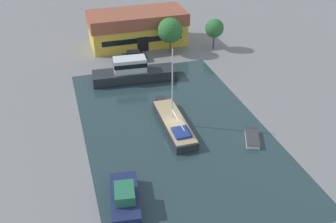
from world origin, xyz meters
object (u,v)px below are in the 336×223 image
at_px(quay_tree_by_water, 214,28).
at_px(motor_cruiser, 133,72).
at_px(quay_tree_near_building, 170,30).
at_px(sailboat_moored, 174,123).
at_px(small_dinghy, 252,138).
at_px(warehouse_building, 137,28).
at_px(parked_car, 134,56).
at_px(cabin_boat, 125,198).

distance_m(quay_tree_by_water, motor_cruiser, 19.71).
relative_size(quay_tree_near_building, quay_tree_by_water, 1.15).
height_order(sailboat_moored, small_dinghy, sailboat_moored).
xyz_separation_m(sailboat_moored, small_dinghy, (8.54, -5.76, -0.34)).
bearing_deg(sailboat_moored, warehouse_building, 86.22).
distance_m(warehouse_building, parked_car, 8.41).
xyz_separation_m(quay_tree_by_water, cabin_boat, (-24.52, -35.01, -3.13)).
distance_m(quay_tree_by_water, cabin_boat, 42.85).
bearing_deg(motor_cruiser, small_dinghy, -148.30).
distance_m(quay_tree_by_water, parked_car, 16.16).
bearing_deg(small_dinghy, motor_cruiser, -39.54).
relative_size(sailboat_moored, cabin_boat, 1.76).
xyz_separation_m(warehouse_building, sailboat_moored, (-2.24, -29.97, -2.59)).
relative_size(warehouse_building, sailboat_moored, 1.50).
bearing_deg(cabin_boat, quay_tree_near_building, 74.21).
height_order(quay_tree_near_building, parked_car, quay_tree_near_building).
distance_m(parked_car, cabin_boat, 35.18).
xyz_separation_m(warehouse_building, quay_tree_by_water, (13.31, -6.75, 0.82)).
bearing_deg(small_dinghy, parked_car, -49.40).
xyz_separation_m(parked_car, small_dinghy, (8.80, -28.06, -0.57)).
relative_size(quay_tree_by_water, motor_cruiser, 0.42).
xyz_separation_m(motor_cruiser, cabin_boat, (-6.87, -26.65, -0.48)).
distance_m(quay_tree_near_building, parked_car, 8.11).
bearing_deg(warehouse_building, quay_tree_by_water, -27.14).
bearing_deg(small_dinghy, cabin_boat, 42.20).
bearing_deg(quay_tree_near_building, quay_tree_by_water, -2.06).
relative_size(quay_tree_near_building, parked_car, 1.43).
bearing_deg(parked_car, sailboat_moored, 9.70).
distance_m(parked_car, small_dinghy, 29.41).
relative_size(quay_tree_by_water, cabin_boat, 0.82).
bearing_deg(quay_tree_by_water, motor_cruiser, -154.64).
bearing_deg(quay_tree_by_water, warehouse_building, 153.13).
bearing_deg(quay_tree_by_water, cabin_boat, -125.00).
height_order(quay_tree_by_water, motor_cruiser, quay_tree_by_water).
bearing_deg(sailboat_moored, motor_cruiser, 98.50).
height_order(warehouse_building, quay_tree_by_water, warehouse_building).
xyz_separation_m(quay_tree_by_water, small_dinghy, (-7.02, -28.98, -3.75)).
relative_size(warehouse_building, quay_tree_by_water, 3.20).
bearing_deg(quay_tree_near_building, warehouse_building, 126.04).
relative_size(parked_car, cabin_boat, 0.66).
relative_size(quay_tree_by_water, small_dinghy, 1.40).
distance_m(motor_cruiser, cabin_boat, 27.52).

